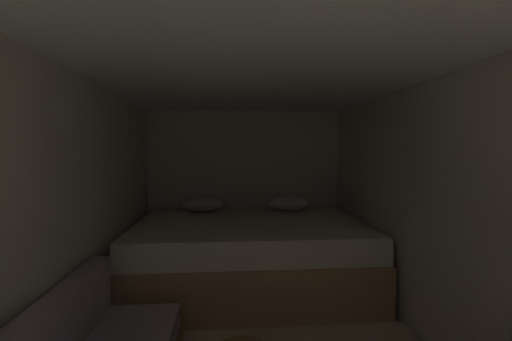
{
  "coord_description": "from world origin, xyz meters",
  "views": [
    {
      "loc": [
        -0.25,
        -0.55,
        1.44
      ],
      "look_at": [
        0.01,
        2.44,
        1.28
      ],
      "focal_mm": 25.01,
      "sensor_mm": 36.0,
      "label": 1
    }
  ],
  "objects": [
    {
      "name": "wall_back",
      "position": [
        0.0,
        4.09,
        0.99
      ],
      "size": [
        2.58,
        0.05,
        1.97
      ],
      "primitive_type": "cube",
      "color": "beige",
      "rests_on": "ground"
    },
    {
      "name": "wall_left",
      "position": [
        -1.26,
        1.71,
        0.99
      ],
      "size": [
        0.05,
        4.72,
        1.97
      ],
      "primitive_type": "cube",
      "color": "beige",
      "rests_on": "ground"
    },
    {
      "name": "wall_right",
      "position": [
        1.26,
        1.71,
        0.99
      ],
      "size": [
        0.05,
        4.72,
        1.97
      ],
      "primitive_type": "cube",
      "color": "beige",
      "rests_on": "ground"
    },
    {
      "name": "ceiling_slab",
      "position": [
        0.0,
        1.71,
        2.0
      ],
      "size": [
        2.58,
        4.72,
        0.05
      ],
      "primitive_type": "cube",
      "color": "white",
      "rests_on": "wall_left"
    },
    {
      "name": "bed",
      "position": [
        0.0,
        3.16,
        0.36
      ],
      "size": [
        2.36,
        1.74,
        0.89
      ],
      "color": "tan",
      "rests_on": "ground"
    }
  ]
}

